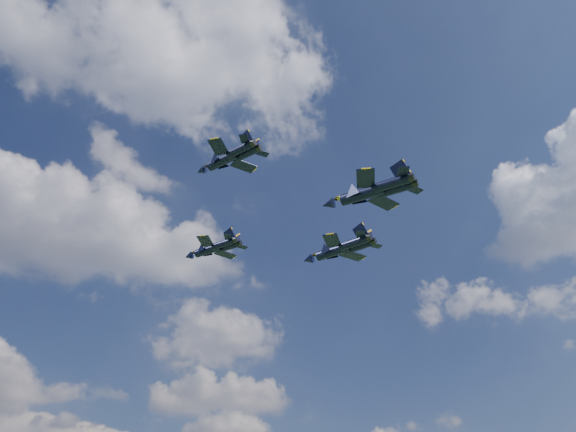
# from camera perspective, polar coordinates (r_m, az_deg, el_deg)

# --- Properties ---
(jet_lead) EXTENTS (12.18, 12.62, 3.37)m
(jet_lead) POSITION_cam_1_polar(r_m,az_deg,el_deg) (112.39, -8.27, -3.47)
(jet_lead) COLOR black
(jet_left) EXTENTS (11.13, 12.67, 3.26)m
(jet_left) POSITION_cam_1_polar(r_m,az_deg,el_deg) (91.95, -6.81, 5.56)
(jet_left) COLOR black
(jet_right) EXTENTS (14.43, 16.62, 4.25)m
(jet_right) POSITION_cam_1_polar(r_m,az_deg,el_deg) (116.37, 4.39, -3.64)
(jet_right) COLOR black
(jet_slot) EXTENTS (15.93, 15.80, 4.32)m
(jet_slot) POSITION_cam_1_polar(r_m,az_deg,el_deg) (97.03, 7.24, 2.14)
(jet_slot) COLOR black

